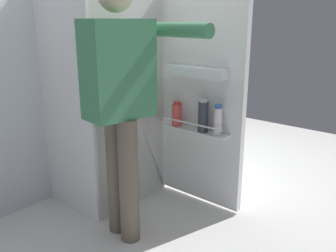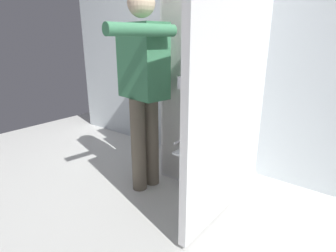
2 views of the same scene
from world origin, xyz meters
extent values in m
plane|color=silver|center=(0.00, 0.00, 0.00)|extent=(5.58, 5.58, 0.00)
cube|color=silver|center=(0.00, 0.87, 1.28)|extent=(4.40, 0.10, 2.55)
cube|color=white|center=(0.00, 0.54, 0.82)|extent=(0.69, 0.57, 1.63)
cube|color=white|center=(0.00, 0.25, 0.82)|extent=(0.65, 0.01, 1.59)
cube|color=white|center=(0.00, 0.30, 0.78)|extent=(0.61, 0.09, 0.01)
cube|color=white|center=(0.37, -0.09, 0.81)|extent=(0.05, 0.67, 1.56)
cube|color=white|center=(0.29, -0.09, 0.58)|extent=(0.11, 0.53, 0.01)
cylinder|color=silver|center=(0.24, -0.09, 0.64)|extent=(0.01, 0.51, 0.01)
cube|color=white|center=(0.29, -0.09, 0.99)|extent=(0.10, 0.45, 0.07)
cylinder|color=white|center=(0.29, -0.27, 0.68)|extent=(0.06, 0.06, 0.19)
cylinder|color=#335BB2|center=(0.29, -0.27, 0.78)|extent=(0.05, 0.05, 0.03)
cylinder|color=#DB4C47|center=(0.28, 0.08, 0.67)|extent=(0.07, 0.07, 0.16)
cylinder|color=#B22D28|center=(0.28, 0.08, 0.76)|extent=(0.05, 0.05, 0.02)
cylinder|color=#333842|center=(0.29, -0.16, 0.69)|extent=(0.07, 0.07, 0.21)
cylinder|color=silver|center=(0.29, -0.16, 0.80)|extent=(0.05, 0.05, 0.02)
cylinder|color=gold|center=(-0.07, 0.30, 0.83)|extent=(0.09, 0.09, 0.08)
cylinder|color=#665B4C|center=(-0.31, 0.08, 0.39)|extent=(0.12, 0.12, 0.78)
cylinder|color=#665B4C|center=(-0.33, -0.05, 0.39)|extent=(0.12, 0.12, 0.78)
cube|color=#3D7F56|center=(-0.32, 0.02, 1.06)|extent=(0.42, 0.28, 0.56)
sphere|color=beige|center=(-0.32, 0.02, 1.47)|extent=(0.20, 0.20, 0.20)
cylinder|color=#3D7F56|center=(-0.29, 0.21, 1.04)|extent=(0.08, 0.08, 0.52)
cylinder|color=#3D7F56|center=(-0.10, -0.22, 1.28)|extent=(0.16, 0.53, 0.08)
camera|label=1|loc=(-1.69, -1.53, 1.33)|focal=38.49mm
camera|label=2|loc=(1.13, -1.53, 1.23)|focal=29.09mm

